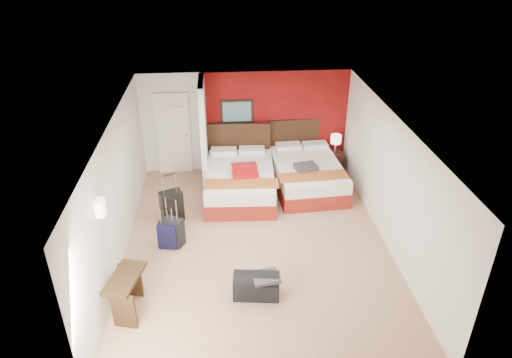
{
  "coord_description": "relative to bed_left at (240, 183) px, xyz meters",
  "views": [
    {
      "loc": [
        -0.63,
        -7.28,
        5.44
      ],
      "look_at": [
        0.06,
        0.8,
        1.0
      ],
      "focal_mm": 32.48,
      "sensor_mm": 36.0,
      "label": 1
    }
  ],
  "objects": [
    {
      "name": "entry_door",
      "position": [
        -1.53,
        1.31,
        0.7
      ],
      "size": [
        0.82,
        0.06,
        2.05
      ],
      "primitive_type": "cube",
      "color": "silver",
      "rests_on": "ground"
    },
    {
      "name": "suitcase_navy",
      "position": [
        -1.47,
        -1.85,
        -0.08
      ],
      "size": [
        0.39,
        0.28,
        0.5
      ],
      "primitive_type": "cube",
      "rotation": [
        0.0,
        0.0,
        -0.16
      ],
      "color": "black",
      "rests_on": "ground"
    },
    {
      "name": "jacket_bundle",
      "position": [
        1.48,
        -0.08,
        0.37
      ],
      "size": [
        0.55,
        0.47,
        0.11
      ],
      "primitive_type": "cube",
      "rotation": [
        0.0,
        0.0,
        0.23
      ],
      "color": "#3F3E44",
      "rests_on": "bed_right"
    },
    {
      "name": "ground",
      "position": [
        0.22,
        -1.89,
        -0.33
      ],
      "size": [
        6.5,
        6.5,
        0.0
      ],
      "primitive_type": "plane",
      "color": "tan",
      "rests_on": "ground"
    },
    {
      "name": "room_walls",
      "position": [
        -1.19,
        -0.47,
        0.93
      ],
      "size": [
        5.02,
        6.52,
        2.5
      ],
      "color": "silver",
      "rests_on": "ground"
    },
    {
      "name": "jacket_draped",
      "position": [
        0.24,
        -3.35,
        0.09
      ],
      "size": [
        0.49,
        0.44,
        0.06
      ],
      "primitive_type": "cube",
      "rotation": [
        0.0,
        0.0,
        0.18
      ],
      "color": "#3D3C42",
      "rests_on": "duffel_bag"
    },
    {
      "name": "red_suitcase_open",
      "position": [
        0.1,
        -0.1,
        0.38
      ],
      "size": [
        0.61,
        0.8,
        0.1
      ],
      "primitive_type": "cube",
      "rotation": [
        0.0,
        0.0,
        0.07
      ],
      "color": "#A60E11",
      "rests_on": "bed_left"
    },
    {
      "name": "bed_left",
      "position": [
        0.0,
        0.0,
        0.0
      ],
      "size": [
        1.64,
        2.26,
        0.66
      ],
      "primitive_type": "cube",
      "rotation": [
        0.0,
        0.0,
        -0.05
      ],
      "color": "white",
      "rests_on": "ground"
    },
    {
      "name": "bed_right",
      "position": [
        1.58,
        0.22,
        -0.01
      ],
      "size": [
        1.62,
        2.22,
        0.64
      ],
      "primitive_type": "cube",
      "rotation": [
        0.0,
        0.0,
        0.06
      ],
      "color": "white",
      "rests_on": "ground"
    },
    {
      "name": "table_lamp",
      "position": [
        2.38,
        0.9,
        0.47
      ],
      "size": [
        0.3,
        0.3,
        0.46
      ],
      "primitive_type": "cylinder",
      "rotation": [
        0.0,
        0.0,
        0.22
      ],
      "color": "white",
      "rests_on": "nightstand"
    },
    {
      "name": "partition_wall",
      "position": [
        -0.78,
        0.72,
        0.92
      ],
      "size": [
        0.12,
        1.2,
        2.5
      ],
      "primitive_type": "cube",
      "color": "silver",
      "rests_on": "ground"
    },
    {
      "name": "nightstand",
      "position": [
        2.38,
        0.9,
        -0.04
      ],
      "size": [
        0.43,
        0.43,
        0.57
      ],
      "primitive_type": "cube",
      "rotation": [
        0.0,
        0.0,
        0.07
      ],
      "color": "black",
      "rests_on": "ground"
    },
    {
      "name": "suitcase_charcoal",
      "position": [
        -1.37,
        -1.79,
        -0.05
      ],
      "size": [
        0.44,
        0.39,
        0.56
      ],
      "primitive_type": "cube",
      "rotation": [
        0.0,
        0.0,
        -0.5
      ],
      "color": "black",
      "rests_on": "ground"
    },
    {
      "name": "red_accent_panel",
      "position": [
        0.97,
        1.34,
        0.92
      ],
      "size": [
        3.5,
        0.04,
        2.5
      ],
      "primitive_type": "cube",
      "color": "maroon",
      "rests_on": "ground"
    },
    {
      "name": "desk",
      "position": [
        -1.97,
        -3.48,
        0.02
      ],
      "size": [
        0.6,
        0.91,
        0.69
      ],
      "primitive_type": "cube",
      "rotation": [
        0.0,
        0.0,
        -0.25
      ],
      "color": "#322010",
      "rests_on": "ground"
    },
    {
      "name": "duffel_bag",
      "position": [
        0.09,
        -3.3,
        -0.14
      ],
      "size": [
        0.8,
        0.5,
        0.38
      ],
      "primitive_type": "cube",
      "rotation": [
        0.0,
        0.0,
        -0.13
      ],
      "color": "black",
      "rests_on": "ground"
    },
    {
      "name": "suitcase_black",
      "position": [
        -1.46,
        -0.94,
        0.01
      ],
      "size": [
        0.52,
        0.43,
        0.67
      ],
      "primitive_type": "cube",
      "rotation": [
        0.0,
        0.0,
        0.4
      ],
      "color": "black",
      "rests_on": "ground"
    }
  ]
}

